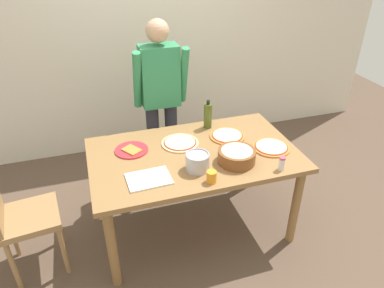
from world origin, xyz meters
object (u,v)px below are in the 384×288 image
at_px(chair_wooden_left, 17,213).
at_px(pizza_cooked_on_tray, 227,136).
at_px(dining_table, 194,162).
at_px(person_cook, 161,95).
at_px(plate_with_slice, 132,150).
at_px(cup_orange, 211,177).
at_px(cutting_board_white, 149,179).
at_px(salt_shaker, 282,163).
at_px(olive_oil_bottle, 208,116).
at_px(pizza_raw_on_board, 180,143).
at_px(popcorn_bowl, 237,155).
at_px(pizza_second_cooked, 271,147).
at_px(steel_pot, 197,162).

xyz_separation_m(chair_wooden_left, pizza_cooked_on_tray, (1.66, 0.20, 0.23)).
xyz_separation_m(dining_table, person_cook, (-0.08, 0.76, 0.27)).
relative_size(chair_wooden_left, plate_with_slice, 3.65).
xyz_separation_m(cup_orange, cutting_board_white, (-0.40, 0.15, -0.04)).
bearing_deg(cup_orange, salt_shaker, -1.49).
bearing_deg(olive_oil_bottle, pizza_raw_on_board, -147.04).
relative_size(plate_with_slice, cup_orange, 3.06).
height_order(chair_wooden_left, popcorn_bowl, chair_wooden_left).
xyz_separation_m(pizza_second_cooked, steel_pot, (-0.65, -0.10, 0.06)).
bearing_deg(dining_table, steel_pot, -101.52).
xyz_separation_m(pizza_raw_on_board, popcorn_bowl, (0.33, -0.38, 0.05)).
bearing_deg(salt_shaker, steel_pot, 162.08).
height_order(dining_table, pizza_cooked_on_tray, pizza_cooked_on_tray).
height_order(pizza_cooked_on_tray, cutting_board_white, pizza_cooked_on_tray).
xyz_separation_m(person_cook, steel_pot, (0.03, -0.98, -0.11)).
bearing_deg(plate_with_slice, popcorn_bowl, -28.34).
distance_m(olive_oil_bottle, cutting_board_white, 0.89).
height_order(popcorn_bowl, salt_shaker, popcorn_bowl).
relative_size(cup_orange, salt_shaker, 0.80).
height_order(pizza_cooked_on_tray, popcorn_bowl, popcorn_bowl).
bearing_deg(pizza_second_cooked, cutting_board_white, -173.41).
bearing_deg(popcorn_bowl, cup_orange, -146.55).
bearing_deg(chair_wooden_left, pizza_raw_on_board, 9.52).
distance_m(dining_table, cutting_board_white, 0.48).
relative_size(olive_oil_bottle, cup_orange, 3.01).
distance_m(pizza_second_cooked, cup_orange, 0.67).
xyz_separation_m(pizza_raw_on_board, cutting_board_white, (-0.34, -0.40, -0.00)).
bearing_deg(cup_orange, popcorn_bowl, 33.45).
distance_m(dining_table, popcorn_bowl, 0.37).
bearing_deg(olive_oil_bottle, cup_orange, -108.05).
relative_size(person_cook, popcorn_bowl, 5.79).
bearing_deg(popcorn_bowl, plate_with_slice, 151.66).
xyz_separation_m(olive_oil_bottle, steel_pot, (-0.29, -0.58, -0.05)).
height_order(pizza_raw_on_board, cutting_board_white, pizza_raw_on_board).
bearing_deg(person_cook, olive_oil_bottle, -50.97).
relative_size(salt_shaker, cutting_board_white, 0.35).
height_order(plate_with_slice, olive_oil_bottle, olive_oil_bottle).
height_order(pizza_second_cooked, olive_oil_bottle, olive_oil_bottle).
xyz_separation_m(chair_wooden_left, steel_pot, (1.28, -0.17, 0.29)).
relative_size(chair_wooden_left, cutting_board_white, 3.17).
xyz_separation_m(plate_with_slice, cup_orange, (0.45, -0.56, 0.03)).
xyz_separation_m(pizza_second_cooked, cutting_board_white, (-1.01, -0.12, -0.00)).
relative_size(pizza_raw_on_board, cutting_board_white, 1.00).
xyz_separation_m(plate_with_slice, salt_shaker, (0.99, -0.58, 0.04)).
relative_size(plate_with_slice, popcorn_bowl, 0.93).
height_order(steel_pot, salt_shaker, steel_pot).
xyz_separation_m(popcorn_bowl, olive_oil_bottle, (-0.02, 0.58, 0.05)).
bearing_deg(cup_orange, steel_pot, 103.43).
relative_size(dining_table, popcorn_bowl, 5.71).
distance_m(person_cook, steel_pot, 0.98).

